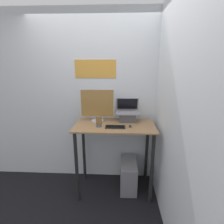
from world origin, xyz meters
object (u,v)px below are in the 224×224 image
(mouse, at_px, (130,126))
(monitor, at_px, (97,106))
(computer_tower, at_px, (128,175))
(laptop, at_px, (127,115))
(keyboard, at_px, (115,127))
(cell_phone, at_px, (99,123))

(mouse, bearing_deg, monitor, 154.54)
(mouse, relative_size, computer_tower, 0.14)
(laptop, relative_size, computer_tower, 0.68)
(monitor, xyz_separation_m, keyboard, (0.26, -0.24, -0.22))
(monitor, xyz_separation_m, cell_phone, (0.04, -0.21, -0.18))
(keyboard, xyz_separation_m, mouse, (0.20, 0.03, 0.01))
(laptop, relative_size, mouse, 5.03)
(monitor, height_order, mouse, monitor)
(laptop, height_order, cell_phone, laptop)
(laptop, relative_size, monitor, 0.68)
(monitor, bearing_deg, laptop, 3.07)
(laptop, height_order, computer_tower, laptop)
(laptop, xyz_separation_m, keyboard, (-0.17, -0.27, -0.09))
(monitor, distance_m, keyboard, 0.42)
(mouse, relative_size, cell_phone, 0.48)
(cell_phone, xyz_separation_m, computer_tower, (0.42, 0.13, -0.87))
(keyboard, height_order, cell_phone, cell_phone)
(laptop, xyz_separation_m, cell_phone, (-0.39, -0.24, -0.06))
(keyboard, bearing_deg, laptop, 57.91)
(laptop, bearing_deg, computer_tower, -73.54)
(monitor, height_order, computer_tower, monitor)
(keyboard, bearing_deg, mouse, 7.62)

